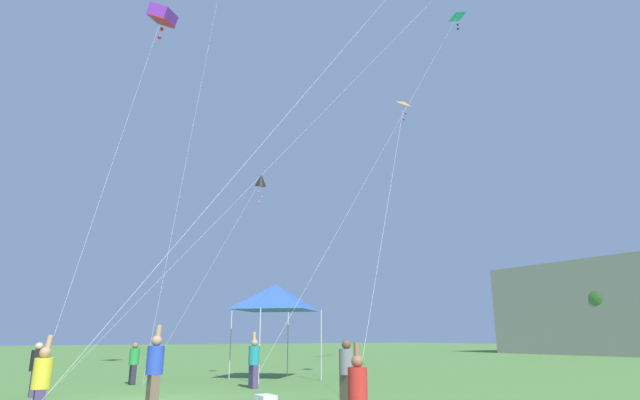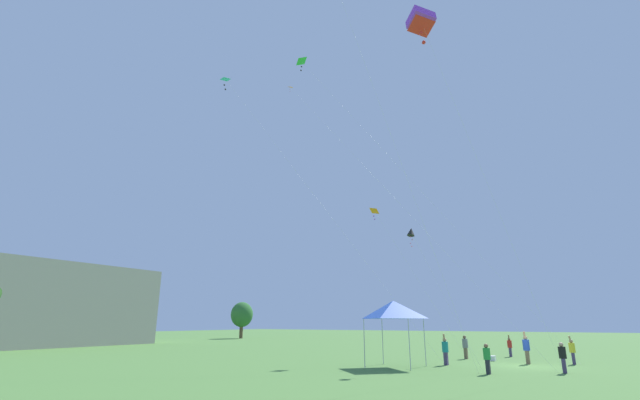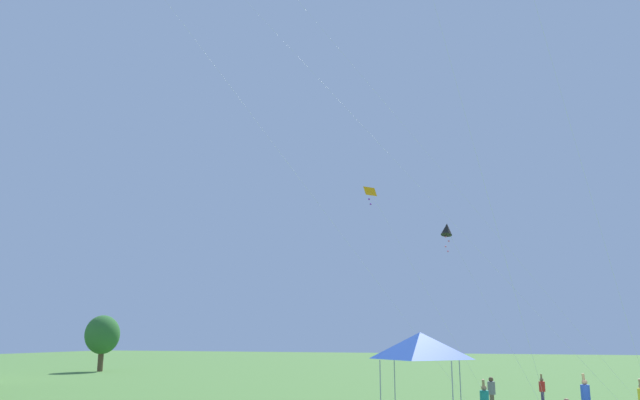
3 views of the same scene
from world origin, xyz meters
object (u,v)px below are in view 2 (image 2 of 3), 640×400
object	(u,v)px
person_grey_shirt	(465,346)
kite_green_delta_6	(303,63)
person_yellow_shirt	(572,350)
kite_black_diamond_2	(411,232)
person_teal_shirt	(445,350)
person_red_shirt	(510,346)
person_black_shirt	(563,356)
person_blue_shirt	(526,348)
kite_purple_box_4	(421,21)
kite_orange_delta_0	(301,99)
person_green_shirt	(487,358)
festival_tent	(394,310)
kite_orange_delta_5	(375,212)
kite_cyan_delta_3	(226,80)
cooler_box	(493,358)

from	to	relation	value
person_grey_shirt	kite_green_delta_6	xyz separation A→B (m)	(-2.45, 13.87, 28.60)
person_yellow_shirt	kite_black_diamond_2	bearing A→B (deg)	-24.08
person_teal_shirt	person_red_shirt	bearing A→B (deg)	146.94
person_black_shirt	kite_black_diamond_2	world-z (taller)	kite_black_diamond_2
person_blue_shirt	kite_purple_box_4	bearing A→B (deg)	25.91
person_teal_shirt	kite_orange_delta_0	world-z (taller)	kite_orange_delta_0
person_teal_shirt	person_red_shirt	xyz separation A→B (m)	(9.82, -2.65, -0.13)
person_blue_shirt	person_red_shirt	bearing A→B (deg)	-127.08
person_green_shirt	kite_orange_delta_0	size ratio (longest dim) A/B	0.06
person_green_shirt	kite_black_diamond_2	world-z (taller)	kite_black_diamond_2
festival_tent	kite_black_diamond_2	distance (m)	5.35
person_green_shirt	kite_orange_delta_5	size ratio (longest dim) A/B	0.13
person_yellow_shirt	kite_orange_delta_5	distance (m)	17.05
person_teal_shirt	person_black_shirt	world-z (taller)	person_teal_shirt
person_yellow_shirt	person_grey_shirt	world-z (taller)	person_yellow_shirt
person_black_shirt	kite_green_delta_6	distance (m)	35.70
person_blue_shirt	kite_orange_delta_0	world-z (taller)	kite_orange_delta_0
person_blue_shirt	kite_black_diamond_2	size ratio (longest dim) A/B	0.23
person_green_shirt	kite_orange_delta_5	bearing A→B (deg)	120.96
person_teal_shirt	kite_cyan_delta_3	xyz separation A→B (m)	(-4.09, 17.57, 23.69)
person_green_shirt	kite_orange_delta_0	bearing A→B (deg)	134.13
person_yellow_shirt	person_black_shirt	bearing A→B (deg)	22.27
person_yellow_shirt	person_blue_shirt	distance (m)	2.98
person_blue_shirt	kite_black_diamond_2	xyz separation A→B (m)	(-5.86, 5.68, 7.64)
person_blue_shirt	kite_cyan_delta_3	xyz separation A→B (m)	(-7.71, 22.14, 23.62)
cooler_box	person_teal_shirt	bearing A→B (deg)	157.82
kite_orange_delta_0	kite_black_diamond_2	distance (m)	21.37
person_black_shirt	kite_purple_box_4	size ratio (longest dim) A/B	0.08
person_red_shirt	person_grey_shirt	bearing A→B (deg)	36.47
kite_orange_delta_5	kite_green_delta_6	world-z (taller)	kite_green_delta_6
festival_tent	kite_green_delta_6	bearing A→B (deg)	61.50
festival_tent	person_blue_shirt	bearing A→B (deg)	-46.85
kite_purple_box_4	kite_green_delta_6	distance (m)	22.48
kite_green_delta_6	person_black_shirt	bearing A→B (deg)	-102.44
person_black_shirt	kite_orange_delta_5	xyz separation A→B (m)	(3.73, 12.63, 10.81)
cooler_box	person_yellow_shirt	size ratio (longest dim) A/B	0.31
cooler_box	person_teal_shirt	world-z (taller)	person_teal_shirt
person_teal_shirt	kite_orange_delta_0	size ratio (longest dim) A/B	0.07
person_teal_shirt	person_yellow_shirt	xyz separation A→B (m)	(4.91, -7.25, -0.07)
festival_tent	person_grey_shirt	distance (m)	9.38
kite_green_delta_6	person_green_shirt	bearing A→B (deg)	-112.78
kite_orange_delta_5	festival_tent	bearing A→B (deg)	-148.26
person_blue_shirt	kite_black_diamond_2	distance (m)	11.18
person_yellow_shirt	person_teal_shirt	bearing A→B (deg)	-30.50
person_green_shirt	kite_purple_box_4	xyz separation A→B (m)	(-4.83, 0.91, 18.99)
person_yellow_shirt	kite_orange_delta_5	size ratio (longest dim) A/B	0.15
festival_tent	kite_cyan_delta_3	size ratio (longest dim) A/B	0.16
person_red_shirt	kite_orange_delta_0	size ratio (longest dim) A/B	0.06
person_blue_shirt	kite_orange_delta_5	xyz separation A→B (m)	(-1.14, 10.29, 10.67)
person_teal_shirt	kite_green_delta_6	size ratio (longest dim) A/B	0.07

